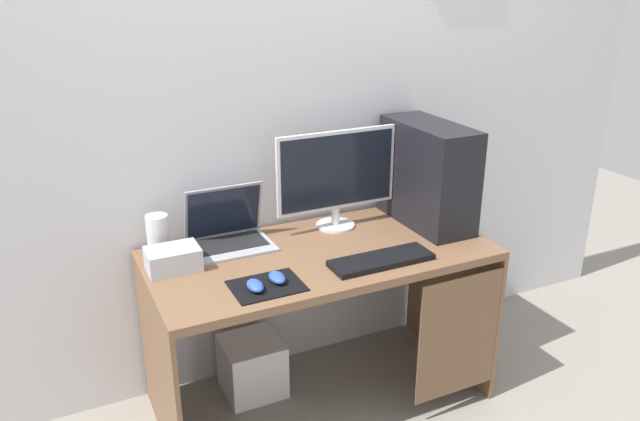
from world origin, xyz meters
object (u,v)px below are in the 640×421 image
object	(u,v)px
monitor	(337,176)
speaker	(158,235)
mouse_left	(277,278)
mouse_right	(255,286)
subwoofer	(252,366)
pc_tower	(428,174)
laptop	(229,233)
keyboard	(381,260)
projector	(173,259)

from	to	relation	value
monitor	speaker	bearing A→B (deg)	176.42
mouse_left	mouse_right	world-z (taller)	same
mouse_left	speaker	bearing A→B (deg)	128.07
speaker	subwoofer	xyz separation A→B (m)	(0.35, -0.07, -0.69)
pc_tower	speaker	bearing A→B (deg)	171.80
laptop	subwoofer	world-z (taller)	laptop
keyboard	mouse_right	world-z (taller)	mouse_right
projector	keyboard	distance (m)	0.81
projector	subwoofer	world-z (taller)	projector
laptop	subwoofer	xyz separation A→B (m)	(0.06, -0.04, -0.65)
mouse_right	keyboard	bearing A→B (deg)	0.54
speaker	keyboard	world-z (taller)	speaker
projector	subwoofer	bearing A→B (deg)	15.99
laptop	subwoofer	bearing A→B (deg)	-32.61
mouse_left	subwoofer	size ratio (longest dim) A/B	0.37
mouse_right	mouse_left	bearing A→B (deg)	14.74
mouse_left	subwoofer	distance (m)	0.72
mouse_left	laptop	bearing A→B (deg)	97.58
laptop	keyboard	size ratio (longest dim) A/B	0.79
laptop	mouse_left	size ratio (longest dim) A/B	3.46
monitor	subwoofer	xyz separation A→B (m)	(-0.43, -0.02, -0.84)
keyboard	mouse_left	world-z (taller)	mouse_left
laptop	monitor	bearing A→B (deg)	-2.59
keyboard	subwoofer	size ratio (longest dim) A/B	1.62
laptop	mouse_right	distance (m)	0.43
keyboard	subwoofer	bearing A→B (deg)	137.80
monitor	speaker	world-z (taller)	monitor
mouse_right	pc_tower	bearing A→B (deg)	17.26
monitor	keyboard	size ratio (longest dim) A/B	1.34
subwoofer	monitor	bearing A→B (deg)	2.31
monitor	mouse_right	distance (m)	0.71
pc_tower	subwoofer	distance (m)	1.18
laptop	projector	bearing A→B (deg)	-153.27
pc_tower	projector	world-z (taller)	pc_tower
projector	laptop	bearing A→B (deg)	26.73
monitor	speaker	size ratio (longest dim) A/B	3.29
laptop	mouse_right	world-z (taller)	laptop
monitor	mouse_left	distance (m)	0.62
keyboard	mouse_left	size ratio (longest dim) A/B	4.38
projector	subwoofer	xyz separation A→B (m)	(0.33, 0.09, -0.65)
mouse_left	mouse_right	xyz separation A→B (m)	(-0.09, -0.02, 0.00)
pc_tower	speaker	world-z (taller)	pc_tower
pc_tower	mouse_left	xyz separation A→B (m)	(-0.83, -0.26, -0.21)
speaker	mouse_right	world-z (taller)	speaker
speaker	projector	world-z (taller)	speaker
mouse_left	subwoofer	world-z (taller)	mouse_left
speaker	subwoofer	bearing A→B (deg)	-10.80
laptop	projector	world-z (taller)	laptop
laptop	subwoofer	distance (m)	0.66
monitor	speaker	xyz separation A→B (m)	(-0.78, 0.05, -0.16)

